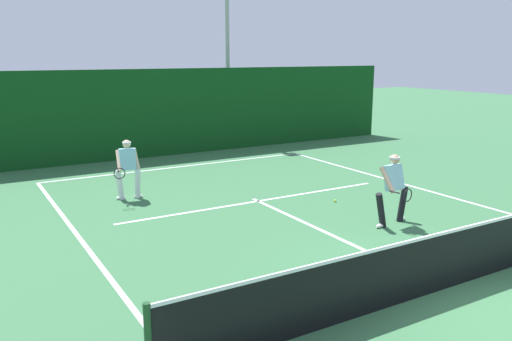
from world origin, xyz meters
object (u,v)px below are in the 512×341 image
Objects in this scene: player_far at (128,167)px; light_pole at (227,29)px; player_near at (393,186)px; tennis_ball at (335,201)px.

player_far is 0.20× the size of light_pole.
light_pole reaches higher than player_near.
tennis_ball is at bearing -100.98° from player_near.
light_pole reaches higher than tennis_ball.
player_near reaches higher than player_far.
light_pole is (2.23, 10.33, 4.83)m from tennis_ball.
player_far is at bearing -57.88° from player_near.
player_far is at bearing -133.18° from light_pole.
player_near is at bearing -91.96° from tennis_ball.
tennis_ball is at bearing 156.48° from player_far.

